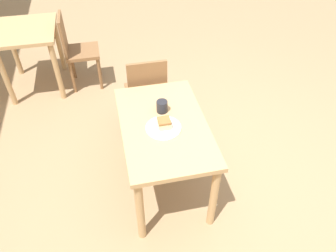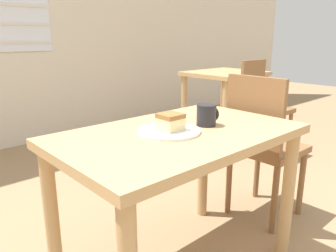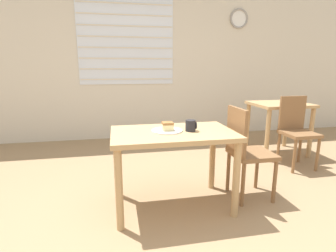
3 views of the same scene
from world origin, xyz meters
name	(u,v)px [view 1 (image 1 of 3)]	position (x,y,z in m)	size (l,w,h in m)	color
ground_plane	(221,178)	(0.00, 0.00, 0.00)	(14.00, 14.00, 0.00)	#997A56
dining_table_near	(164,134)	(0.07, 0.52, 0.59)	(1.06, 0.66, 0.70)	tan
dining_table_far	(28,41)	(1.90, 1.71, 0.60)	(0.76, 0.65, 0.75)	tan
chair_near_window	(146,93)	(0.78, 0.54, 0.49)	(0.38, 0.38, 0.89)	brown
chair_far_corner	(76,49)	(1.81, 1.20, 0.49)	(0.38, 0.38, 0.89)	brown
plate	(163,128)	(0.02, 0.53, 0.71)	(0.27, 0.27, 0.01)	white
cake_slice	(164,123)	(0.02, 0.52, 0.75)	(0.09, 0.09, 0.07)	beige
coffee_mug	(162,106)	(0.23, 0.50, 0.75)	(0.10, 0.09, 0.10)	#232328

